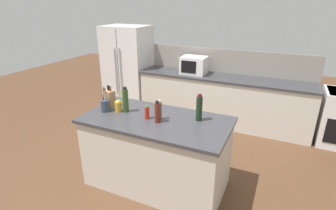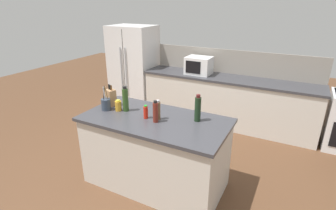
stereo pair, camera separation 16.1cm
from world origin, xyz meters
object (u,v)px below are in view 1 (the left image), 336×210
(microwave, at_px, (194,65))
(honey_jar, at_px, (118,107))
(vinegar_bottle, at_px, (157,112))
(olive_oil_bottle, at_px, (125,100))
(hot_sauce_bottle, at_px, (147,113))
(pepper_grinder, at_px, (159,111))
(knife_block, at_px, (110,98))
(refrigerator, at_px, (128,67))
(wine_bottle, at_px, (199,108))
(utensil_crock, at_px, (105,105))

(microwave, bearing_deg, honey_jar, -96.31)
(vinegar_bottle, bearing_deg, microwave, 98.84)
(olive_oil_bottle, relative_size, hot_sauce_bottle, 1.96)
(honey_jar, xyz_separation_m, pepper_grinder, (0.59, 0.01, 0.05))
(knife_block, height_order, vinegar_bottle, knife_block)
(vinegar_bottle, bearing_deg, knife_block, 167.12)
(knife_block, height_order, pepper_grinder, knife_block)
(pepper_grinder, bearing_deg, honey_jar, -179.45)
(olive_oil_bottle, distance_m, pepper_grinder, 0.50)
(refrigerator, distance_m, pepper_grinder, 2.95)
(olive_oil_bottle, bearing_deg, refrigerator, 122.36)
(pepper_grinder, bearing_deg, refrigerator, 130.19)
(hot_sauce_bottle, xyz_separation_m, vinegar_bottle, (0.16, -0.04, 0.05))
(vinegar_bottle, relative_size, pepper_grinder, 1.09)
(microwave, height_order, knife_block, microwave)
(honey_jar, distance_m, wine_bottle, 1.04)
(honey_jar, height_order, wine_bottle, wine_bottle)
(wine_bottle, bearing_deg, pepper_grinder, -158.12)
(pepper_grinder, bearing_deg, utensil_crock, -175.63)
(microwave, relative_size, utensil_crock, 1.48)
(utensil_crock, relative_size, honey_jar, 2.20)
(honey_jar, xyz_separation_m, hot_sauce_bottle, (0.44, -0.04, 0.01))
(knife_block, xyz_separation_m, wine_bottle, (1.22, 0.07, 0.04))
(microwave, bearing_deg, olive_oil_bottle, -94.10)
(refrigerator, bearing_deg, microwave, -1.89)
(knife_block, distance_m, pepper_grinder, 0.80)
(refrigerator, distance_m, vinegar_bottle, 3.02)
(microwave, height_order, honey_jar, microwave)
(hot_sauce_bottle, distance_m, wine_bottle, 0.62)
(vinegar_bottle, bearing_deg, wine_bottle, 30.98)
(knife_block, distance_m, utensil_crock, 0.17)
(microwave, xyz_separation_m, honey_jar, (-0.24, -2.21, -0.10))
(refrigerator, height_order, pepper_grinder, refrigerator)
(refrigerator, xyz_separation_m, microwave, (1.56, -0.05, 0.21))
(honey_jar, bearing_deg, vinegar_bottle, -7.03)
(hot_sauce_bottle, relative_size, pepper_grinder, 0.69)
(utensil_crock, relative_size, pepper_grinder, 1.31)
(utensil_crock, bearing_deg, microwave, 79.90)
(honey_jar, relative_size, vinegar_bottle, 0.55)
(refrigerator, relative_size, hot_sauce_bottle, 10.58)
(pepper_grinder, bearing_deg, microwave, 98.87)
(microwave, xyz_separation_m, vinegar_bottle, (0.35, -2.28, -0.04))
(refrigerator, relative_size, knife_block, 6.15)
(olive_oil_bottle, xyz_separation_m, pepper_grinder, (0.50, -0.04, -0.04))
(microwave, relative_size, knife_block, 1.64)
(microwave, bearing_deg, knife_block, -102.04)
(utensil_crock, distance_m, honey_jar, 0.17)
(microwave, xyz_separation_m, wine_bottle, (0.78, -2.03, -0.01))
(olive_oil_bottle, height_order, honey_jar, olive_oil_bottle)
(honey_jar, height_order, vinegar_bottle, vinegar_bottle)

